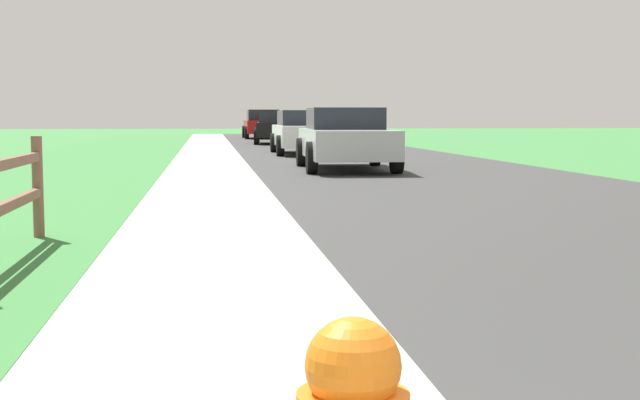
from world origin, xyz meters
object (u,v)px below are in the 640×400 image
at_px(parked_car_black, 278,127).
at_px(parked_car_red, 263,124).
at_px(parked_suv_silver, 345,138).
at_px(parked_car_white, 306,132).

distance_m(parked_car_black, parked_car_red, 9.42).
height_order(parked_suv_silver, parked_car_red, parked_car_red).
xyz_separation_m(parked_suv_silver, parked_car_red, (-0.14, 28.38, 0.06)).
xyz_separation_m(parked_suv_silver, parked_car_white, (0.02, 8.38, 0.00)).
bearing_deg(parked_car_black, parked_car_white, -89.73).
relative_size(parked_suv_silver, parked_car_black, 1.11).
relative_size(parked_car_white, parked_car_black, 1.14).
relative_size(parked_car_white, parked_car_red, 1.04).
relative_size(parked_suv_silver, parked_car_white, 0.98).
height_order(parked_suv_silver, parked_car_black, parked_suv_silver).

